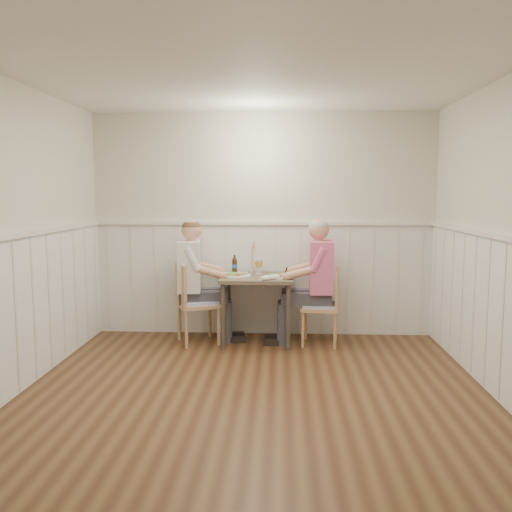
% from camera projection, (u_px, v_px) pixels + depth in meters
% --- Properties ---
extents(ground_plane, '(4.50, 4.50, 0.00)m').
position_uv_depth(ground_plane, '(253.00, 405.00, 4.28)').
color(ground_plane, '#432817').
extents(room_shell, '(4.04, 4.54, 2.60)m').
position_uv_depth(room_shell, '(253.00, 213.00, 4.11)').
color(room_shell, beige).
rests_on(room_shell, ground).
extents(wainscot, '(4.00, 4.49, 1.34)m').
position_uv_depth(wainscot, '(257.00, 302.00, 4.89)').
color(wainscot, silver).
rests_on(wainscot, ground).
extents(dining_table, '(0.80, 0.70, 0.75)m').
position_uv_depth(dining_table, '(257.00, 286.00, 6.04)').
color(dining_table, brown).
rests_on(dining_table, ground).
extents(chair_right, '(0.45, 0.45, 0.85)m').
position_uv_depth(chair_right, '(325.00, 303.00, 5.96)').
color(chair_right, tan).
rests_on(chair_right, ground).
extents(chair_left, '(0.56, 0.56, 0.90)m').
position_uv_depth(chair_left, '(193.00, 300.00, 6.01)').
color(chair_left, tan).
rests_on(chair_left, ground).
extents(man_in_pink, '(0.66, 0.46, 1.42)m').
position_uv_depth(man_in_pink, '(317.00, 291.00, 5.98)').
color(man_in_pink, '#3F3F47').
rests_on(man_in_pink, ground).
extents(diner_cream, '(0.69, 0.48, 1.40)m').
position_uv_depth(diner_cream, '(193.00, 290.00, 6.09)').
color(diner_cream, '#3F3F47').
rests_on(diner_cream, ground).
extents(plate_man, '(0.29, 0.29, 0.07)m').
position_uv_depth(plate_man, '(277.00, 276.00, 5.92)').
color(plate_man, white).
rests_on(plate_man, dining_table).
extents(plate_diner, '(0.31, 0.31, 0.08)m').
position_uv_depth(plate_diner, '(236.00, 275.00, 5.98)').
color(plate_diner, white).
rests_on(plate_diner, dining_table).
extents(beer_glass_a, '(0.07, 0.07, 0.17)m').
position_uv_depth(beer_glass_a, '(257.00, 264.00, 6.20)').
color(beer_glass_a, silver).
rests_on(beer_glass_a, dining_table).
extents(beer_glass_b, '(0.07, 0.07, 0.18)m').
position_uv_depth(beer_glass_b, '(260.00, 264.00, 6.17)').
color(beer_glass_b, silver).
rests_on(beer_glass_b, dining_table).
extents(beer_bottle, '(0.06, 0.06, 0.21)m').
position_uv_depth(beer_bottle, '(235.00, 265.00, 6.27)').
color(beer_bottle, '#321E0F').
rests_on(beer_bottle, dining_table).
extents(rolled_napkin, '(0.21, 0.18, 0.05)m').
position_uv_depth(rolled_napkin, '(270.00, 278.00, 5.75)').
color(rolled_napkin, white).
rests_on(rolled_napkin, dining_table).
extents(grass_vase, '(0.05, 0.05, 0.39)m').
position_uv_depth(grass_vase, '(251.00, 258.00, 6.28)').
color(grass_vase, silver).
rests_on(grass_vase, dining_table).
extents(gingham_mat, '(0.27, 0.21, 0.01)m').
position_uv_depth(gingham_mat, '(236.00, 273.00, 6.23)').
color(gingham_mat, '#6C79B8').
rests_on(gingham_mat, dining_table).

